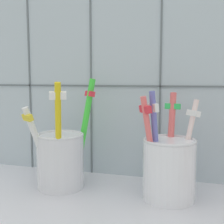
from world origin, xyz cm
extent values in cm
cube|color=silver|center=(0.00, 0.00, 1.00)|extent=(64.00, 22.00, 2.00)
cube|color=#B2C1CC|center=(0.00, 12.00, 22.50)|extent=(64.00, 2.00, 45.00)
cube|color=slate|center=(-19.20, 10.90, 22.50)|extent=(0.30, 0.20, 45.00)
cube|color=slate|center=(-6.40, 10.90, 22.50)|extent=(0.30, 0.20, 45.00)
cube|color=slate|center=(6.40, 10.90, 22.50)|extent=(0.30, 0.20, 45.00)
cube|color=slate|center=(0.00, 10.90, 18.66)|extent=(64.00, 0.20, 0.30)
cylinder|color=silver|center=(-8.86, 2.50, 6.41)|extent=(7.67, 7.67, 8.82)
torus|color=silver|center=(-8.86, 2.50, 10.82)|extent=(7.79, 7.79, 0.50)
cylinder|color=yellow|center=(-7.59, -0.66, 10.93)|extent=(3.02, 4.66, 17.27)
cube|color=white|center=(-6.93, -1.94, 17.57)|extent=(2.60, 1.95, 1.21)
cylinder|color=white|center=(-11.09, -0.42, 9.04)|extent=(3.98, 5.19, 13.60)
cube|color=yellow|center=(-12.05, -1.83, 14.17)|extent=(2.56, 2.19, 1.14)
cylinder|color=#3EDB3B|center=(-6.05, 6.17, 11.16)|extent=(3.79, 4.21, 17.73)
cube|color=#E5333F|center=(-5.26, 7.11, 17.37)|extent=(2.24, 2.11, 1.03)
cylinder|color=white|center=(8.86, 2.50, 6.47)|extent=(7.79, 7.79, 8.94)
torus|color=silver|center=(8.86, 2.50, 10.94)|extent=(7.90, 7.90, 0.50)
cylinder|color=white|center=(11.21, 3.74, 9.64)|extent=(3.71, 3.17, 14.66)
cube|color=white|center=(12.10, 4.45, 14.84)|extent=(2.24, 2.47, 1.02)
cylinder|color=#F36A6A|center=(6.38, 0.56, 9.97)|extent=(3.41, 2.82, 15.29)
cube|color=#E5333F|center=(5.58, -0.04, 15.73)|extent=(2.18, 2.49, 1.12)
cylinder|color=#676BC1|center=(6.97, 1.36, 10.32)|extent=(2.47, 2.22, 15.92)
cube|color=white|center=(6.55, 1.02, 15.91)|extent=(1.81, 1.99, 1.23)
cylinder|color=#ED6161|center=(8.79, 5.22, 10.09)|extent=(1.45, 4.08, 15.57)
cube|color=green|center=(8.92, 6.25, 15.63)|extent=(2.48, 1.14, 0.97)
camera|label=1|loc=(11.99, -40.63, 20.06)|focal=46.93mm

